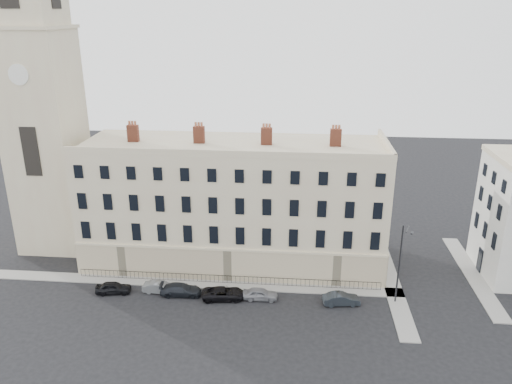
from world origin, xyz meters
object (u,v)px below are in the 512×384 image
car_b (160,287)px  car_e (260,294)px  car_d (223,293)px  car_a (113,288)px  streetlamp (400,261)px  car_c (181,290)px  car_f (341,299)px

car_b → car_e: size_ratio=1.00×
car_b → car_d: (7.28, -0.69, 0.02)m
car_a → car_e: 16.47m
car_e → streetlamp: streetlamp is taller
car_e → car_c: bearing=88.6°
car_b → car_e: car_e is taller
car_d → car_c: bearing=78.5°
car_c → car_f: bearing=-94.5°
car_a → streetlamp: streetlamp is taller
car_c → streetlamp: size_ratio=0.50×
car_d → car_e: 4.03m
car_a → car_f: car_a is taller
car_c → car_d: size_ratio=0.97×
car_b → car_e: 11.32m
car_d → car_f: size_ratio=1.18×
car_b → car_c: bearing=-96.7°
car_c → car_f: 17.61m
car_a → car_b: bearing=-91.8°
car_b → car_c: size_ratio=0.84×
car_f → car_e: bearing=80.2°
car_e → car_a: bearing=89.7°
car_f → streetlamp: size_ratio=0.44×
car_d → car_e: car_e is taller
car_a → car_f: size_ratio=0.97×
car_a → car_d: (12.45, -0.08, -0.01)m
car_a → car_b: car_a is taller
car_b → streetlamp: (26.00, 0.17, 4.43)m
car_a → car_e: bearing=-97.9°
car_f → car_a: bearing=81.7°
car_d → streetlamp: bearing=-94.9°
car_b → car_f: size_ratio=0.97×
car_b → streetlamp: bearing=-88.0°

